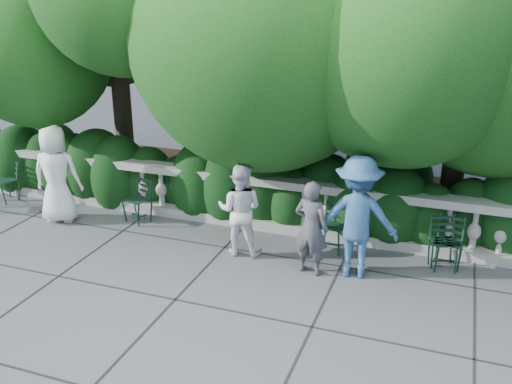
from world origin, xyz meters
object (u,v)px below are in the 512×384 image
(person_businessman, at_px, (56,174))
(person_woman_grey, at_px, (311,228))
(chair_b, at_px, (133,224))
(person_casual_man, at_px, (240,210))
(chair_c, at_px, (328,254))
(chair_e, at_px, (443,271))
(person_older_blue, at_px, (357,217))
(chair_a, at_px, (2,202))
(chair_f, at_px, (446,272))

(person_businessman, height_order, person_woman_grey, person_businessman)
(chair_b, relative_size, person_casual_man, 0.55)
(chair_b, bearing_deg, person_woman_grey, 9.27)
(chair_c, height_order, person_woman_grey, person_woman_grey)
(chair_c, height_order, chair_e, same)
(chair_b, bearing_deg, chair_c, 20.55)
(chair_c, relative_size, person_casual_man, 0.55)
(person_businessman, bearing_deg, chair_e, 169.47)
(person_woman_grey, distance_m, person_casual_man, 1.29)
(chair_e, xyz_separation_m, person_older_blue, (-1.29, -0.55, 0.95))
(chair_e, bearing_deg, chair_a, -171.39)
(person_older_blue, bearing_deg, person_businessman, -9.57)
(chair_b, distance_m, chair_e, 5.53)
(person_casual_man, bearing_deg, chair_b, -17.92)
(person_businessman, bearing_deg, person_older_blue, 164.46)
(chair_c, bearing_deg, chair_a, -173.25)
(chair_e, xyz_separation_m, person_businessman, (-6.88, -0.34, 0.91))
(chair_f, bearing_deg, person_older_blue, 178.43)
(person_casual_man, bearing_deg, person_older_blue, 169.64)
(person_woman_grey, bearing_deg, person_older_blue, -154.11)
(chair_c, distance_m, person_older_blue, 1.21)
(chair_a, xyz_separation_m, person_woman_grey, (6.69, -0.73, 0.75))
(person_businessman, bearing_deg, chair_a, -24.22)
(chair_c, relative_size, person_woman_grey, 0.56)
(chair_f, distance_m, person_casual_man, 3.37)
(chair_f, height_order, person_casual_man, person_casual_man)
(chair_c, distance_m, person_casual_man, 1.65)
(chair_e, bearing_deg, chair_f, -7.29)
(chair_c, distance_m, chair_e, 1.82)
(chair_b, relative_size, chair_f, 1.00)
(chair_c, xyz_separation_m, person_woman_grey, (-0.13, -0.71, 0.75))
(chair_c, xyz_separation_m, person_older_blue, (0.53, -0.54, 0.95))
(chair_f, bearing_deg, person_woman_grey, 176.27)
(chair_c, xyz_separation_m, person_casual_man, (-1.39, -0.45, 0.77))
(chair_b, xyz_separation_m, person_businessman, (-1.35, -0.29, 0.91))
(chair_c, xyz_separation_m, chair_e, (1.82, 0.02, 0.00))
(person_older_blue, bearing_deg, chair_e, -164.18)
(chair_a, bearing_deg, chair_f, 19.19)
(person_casual_man, relative_size, person_older_blue, 0.81)
(person_woman_grey, relative_size, person_older_blue, 0.79)
(chair_a, xyz_separation_m, chair_c, (6.81, -0.02, 0.00))
(person_businessman, distance_m, person_older_blue, 5.59)
(chair_c, bearing_deg, person_businessman, -169.49)
(person_businessman, xyz_separation_m, person_older_blue, (5.59, -0.21, 0.04))
(chair_a, distance_m, person_woman_grey, 6.77)
(chair_a, height_order, person_casual_man, person_casual_man)
(chair_e, distance_m, chair_f, 0.05)
(chair_e, bearing_deg, person_casual_man, -163.12)
(chair_e, relative_size, person_casual_man, 0.55)
(chair_a, bearing_deg, chair_b, 18.35)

